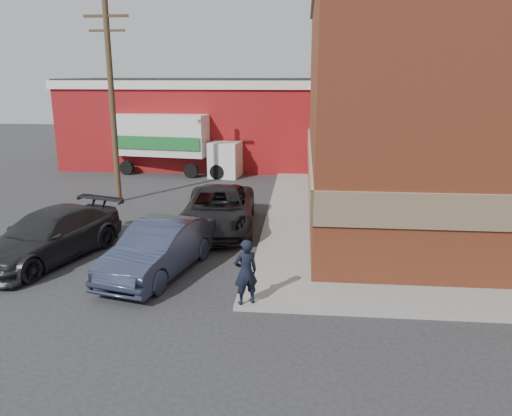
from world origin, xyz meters
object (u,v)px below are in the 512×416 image
(warehouse, at_px, (197,121))
(sedan, at_px, (159,248))
(man, at_px, (246,272))
(suv_b, at_px, (49,236))
(utility_pole, at_px, (112,100))
(brick_building, at_px, (478,103))
(box_truck, at_px, (175,140))
(suv_a, at_px, (219,209))

(warehouse, bearing_deg, sedan, -81.43)
(man, bearing_deg, suv_b, -49.39)
(utility_pole, bearing_deg, suv_b, -85.92)
(utility_pole, relative_size, sedan, 1.87)
(brick_building, xyz_separation_m, sedan, (-11.56, -8.50, -3.89))
(brick_building, relative_size, suv_b, 3.33)
(utility_pole, xyz_separation_m, man, (7.30, -10.55, -3.76))
(utility_pole, bearing_deg, box_truck, 81.79)
(suv_a, relative_size, box_truck, 0.77)
(brick_building, height_order, utility_pole, brick_building)
(suv_b, height_order, box_truck, box_truck)
(suv_a, height_order, suv_b, suv_a)
(sedan, distance_m, suv_b, 3.98)
(sedan, bearing_deg, warehouse, 112.25)
(suv_a, bearing_deg, suv_b, -147.47)
(warehouse, distance_m, suv_b, 18.79)
(utility_pole, height_order, box_truck, utility_pole)
(sedan, bearing_deg, utility_pole, 131.25)
(suv_b, bearing_deg, utility_pole, 111.71)
(box_truck, bearing_deg, utility_pole, -90.28)
(box_truck, bearing_deg, man, -62.21)
(sedan, distance_m, suv_a, 4.71)
(brick_building, height_order, warehouse, brick_building)
(man, xyz_separation_m, sedan, (-2.86, 2.05, -0.19))
(utility_pole, xyz_separation_m, sedan, (4.44, -8.50, -3.95))
(warehouse, distance_m, suv_a, 15.56)
(brick_building, height_order, man, brick_building)
(utility_pole, xyz_separation_m, suv_b, (0.55, -7.66, -3.95))
(suv_a, bearing_deg, warehouse, 100.19)
(brick_building, relative_size, box_truck, 2.43)
(man, relative_size, suv_a, 0.30)
(brick_building, relative_size, sedan, 3.79)
(warehouse, relative_size, suv_b, 2.98)
(utility_pole, distance_m, box_truck, 7.47)
(box_truck, bearing_deg, sedan, -69.47)
(man, distance_m, box_truck, 18.59)
(utility_pole, distance_m, man, 13.37)
(sedan, bearing_deg, brick_building, 50.00)
(suv_b, bearing_deg, box_truck, 105.86)
(warehouse, bearing_deg, man, -74.94)
(brick_building, distance_m, suv_b, 17.68)
(warehouse, relative_size, box_truck, 2.17)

